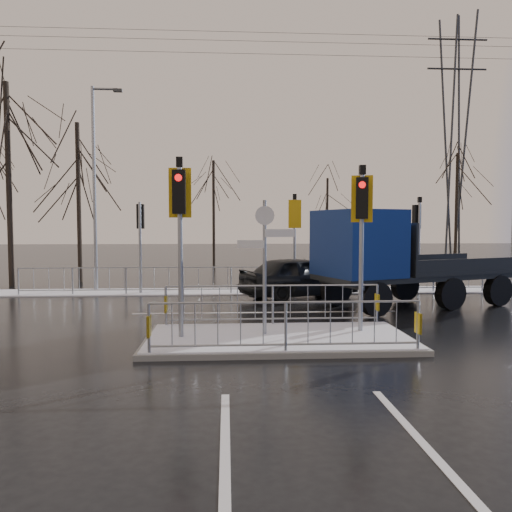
{
  "coord_description": "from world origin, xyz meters",
  "views": [
    {
      "loc": [
        -1.18,
        -11.15,
        2.65
      ],
      "look_at": [
        -0.36,
        2.56,
        1.8
      ],
      "focal_mm": 35.0,
      "sensor_mm": 36.0,
      "label": 1
    }
  ],
  "objects": [
    {
      "name": "ground",
      "position": [
        0.0,
        0.0,
        0.0
      ],
      "size": [
        120.0,
        120.0,
        0.0
      ],
      "primitive_type": "plane",
      "color": "black",
      "rests_on": "ground"
    },
    {
      "name": "tree_near_b",
      "position": [
        -8.0,
        12.5,
        5.15
      ],
      "size": [
        4.0,
        4.0,
        7.55
      ],
      "color": "black",
      "rests_on": "ground"
    },
    {
      "name": "tree_far_b",
      "position": [
        6.0,
        24.0,
        4.18
      ],
      "size": [
        3.25,
        3.25,
        6.14
      ],
      "color": "black",
      "rests_on": "ground"
    },
    {
      "name": "pylon_wires",
      "position": [
        16.88,
        30.0,
        11.03
      ],
      "size": [
        70.0,
        2.38,
        19.97
      ],
      "color": "#2D3033",
      "rests_on": "ground"
    },
    {
      "name": "car_far_lane",
      "position": [
        1.51,
        6.9,
        0.76
      ],
      "size": [
        4.83,
        3.39,
        1.53
      ],
      "primitive_type": "imported",
      "rotation": [
        0.0,
        0.0,
        1.97
      ],
      "color": "black",
      "rests_on": "ground"
    },
    {
      "name": "traffic_island",
      "position": [
        -0.01,
        0.01,
        0.39
      ],
      "size": [
        6.0,
        3.04,
        4.15
      ],
      "color": "slate",
      "rests_on": "ground"
    },
    {
      "name": "far_kerb_fixtures",
      "position": [
        0.29,
        8.09,
        1.02
      ],
      "size": [
        18.0,
        0.65,
        3.83
      ],
      "color": "gray",
      "rests_on": "ground"
    },
    {
      "name": "lane_markings",
      "position": [
        0.0,
        -0.33,
        0.0
      ],
      "size": [
        8.0,
        11.38,
        0.01
      ],
      "color": "silver",
      "rests_on": "ground"
    },
    {
      "name": "street_lamp_left",
      "position": [
        -6.43,
        9.5,
        4.49
      ],
      "size": [
        1.25,
        0.18,
        8.2
      ],
      "color": "gray",
      "rests_on": "ground"
    },
    {
      "name": "tree_near_a",
      "position": [
        -10.5,
        11.0,
        6.11
      ],
      "size": [
        4.75,
        4.75,
        8.97
      ],
      "color": "black",
      "rests_on": "ground"
    },
    {
      "name": "tree_far_a",
      "position": [
        -2.0,
        22.0,
        4.82
      ],
      "size": [
        3.75,
        3.75,
        7.08
      ],
      "color": "black",
      "rests_on": "ground"
    },
    {
      "name": "flatbed_truck",
      "position": [
        3.79,
        4.35,
        1.66
      ],
      "size": [
        7.15,
        4.57,
        3.11
      ],
      "color": "black",
      "rests_on": "ground"
    },
    {
      "name": "tree_far_c",
      "position": [
        14.0,
        21.0,
        5.15
      ],
      "size": [
        4.0,
        4.0,
        7.55
      ],
      "color": "black",
      "rests_on": "ground"
    },
    {
      "name": "snow_verge",
      "position": [
        0.0,
        8.6,
        0.02
      ],
      "size": [
        30.0,
        2.0,
        0.04
      ],
      "primitive_type": "cube",
      "color": "white",
      "rests_on": "ground"
    }
  ]
}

